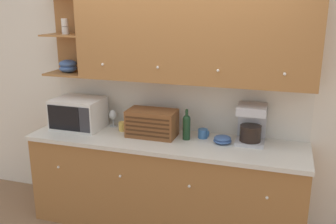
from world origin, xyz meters
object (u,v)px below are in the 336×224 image
bread_box (152,123)px  coffee_maker (251,123)px  mug (123,126)px  wine_bottle (187,126)px  bowl_stack_on_counter (223,139)px  microwave (78,113)px  wine_glass (113,115)px  mug_blue_second (203,134)px

bread_box → coffee_maker: size_ratio=1.30×
mug → wine_bottle: bearing=-3.6°
wine_bottle → coffee_maker: 0.60m
bread_box → bowl_stack_on_counter: (0.69, 0.01, -0.10)m
microwave → bread_box: bearing=-0.1°
wine_glass → bread_box: bearing=-17.4°
microwave → wine_bottle: size_ratio=1.67×
mug_blue_second → bowl_stack_on_counter: size_ratio=0.62×
wine_bottle → bowl_stack_on_counter: wine_bottle is taller
microwave → wine_glass: bearing=25.6°
microwave → bread_box: 0.80m
bread_box → wine_bottle: wine_bottle is taller
wine_glass → mug: size_ratio=1.95×
mug → wine_bottle: (0.67, -0.04, 0.09)m
mug → microwave: bearing=-173.6°
wine_glass → bread_box: (0.49, -0.15, 0.01)m
bread_box → microwave: bearing=179.9°
mug → wine_bottle: size_ratio=0.31×
wine_bottle → mug_blue_second: wine_bottle is taller
wine_glass → bread_box: 0.51m
bread_box → mug_blue_second: bearing=11.2°
wine_bottle → mug_blue_second: (0.14, 0.08, -0.09)m
microwave → bread_box: (0.80, -0.00, -0.03)m
microwave → coffee_maker: size_ratio=1.35×
microwave → mug_blue_second: bearing=4.2°
wine_glass → mug: (0.16, -0.10, -0.07)m
mug → mug_blue_second: mug is taller
bowl_stack_on_counter → wine_bottle: bearing=-179.6°
bread_box → wine_bottle: size_ratio=1.60×
bread_box → bowl_stack_on_counter: bread_box is taller
wine_glass → bowl_stack_on_counter: 1.19m
bread_box → mug_blue_second: (0.49, 0.10, -0.09)m
wine_glass → wine_bottle: size_ratio=0.61×
coffee_maker → wine_bottle: bearing=-170.0°
wine_glass → coffee_maker: coffee_maker is taller
bowl_stack_on_counter → wine_glass: bearing=173.3°
bowl_stack_on_counter → microwave: bearing=-179.5°
wine_glass → wine_bottle: (0.83, -0.14, 0.01)m
wine_glass → wine_bottle: 0.84m
mug → mug_blue_second: (0.82, 0.04, -0.00)m
microwave → bowl_stack_on_counter: size_ratio=2.94×
bread_box → coffee_maker: bearing=7.1°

